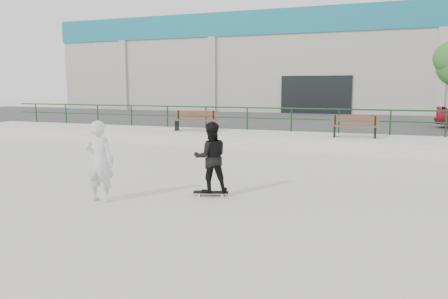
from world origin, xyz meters
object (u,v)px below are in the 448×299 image
at_px(skateboard, 211,193).
at_px(bench_left, 195,121).
at_px(seated_skater, 100,161).
at_px(standing_skater, 211,157).
at_px(bench_right, 355,127).

bearing_deg(skateboard, bench_left, 99.65).
distance_m(skateboard, seated_skater, 2.51).
bearing_deg(seated_skater, bench_left, -82.24).
height_order(standing_skater, seated_skater, seated_skater).
xyz_separation_m(standing_skater, seated_skater, (-2.03, -1.24, -0.01)).
relative_size(skateboard, seated_skater, 0.46).
height_order(bench_right, seated_skater, seated_skater).
bearing_deg(standing_skater, bench_left, -93.93).
height_order(bench_left, seated_skater, seated_skater).
xyz_separation_m(skateboard, seated_skater, (-2.03, -1.24, 0.79)).
bearing_deg(seated_skater, skateboard, -153.76).
distance_m(standing_skater, seated_skater, 2.38).
height_order(bench_left, bench_right, bench_left).
bearing_deg(seated_skater, standing_skater, -153.76).
relative_size(standing_skater, seated_skater, 0.90).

